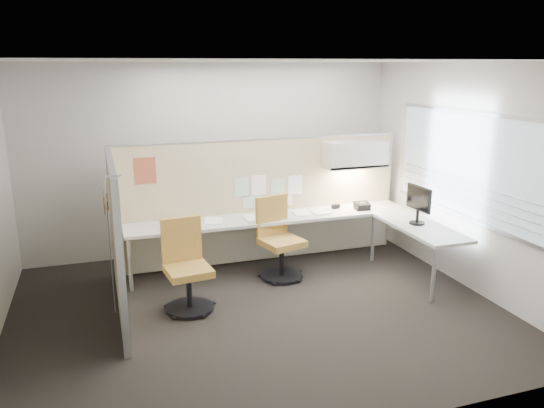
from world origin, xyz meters
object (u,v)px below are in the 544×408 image
object	(u,v)px
desk	(298,226)
monitor	(418,202)
chair_left	(186,268)
phone	(362,206)
chair_right	(278,241)

from	to	relation	value
desk	monitor	distance (m)	1.64
chair_left	monitor	world-z (taller)	monitor
chair_left	phone	bearing A→B (deg)	11.26
chair_left	desk	bearing A→B (deg)	18.53
chair_left	monitor	distance (m)	3.10
chair_right	phone	xyz separation A→B (m)	(1.38, 0.31, 0.28)
desk	phone	size ratio (longest dim) A/B	17.65
monitor	chair_right	bearing A→B (deg)	69.04
monitor	phone	distance (m)	0.98
chair_left	phone	xyz separation A→B (m)	(2.71, 0.88, 0.29)
phone	chair_left	bearing A→B (deg)	-155.79
monitor	phone	world-z (taller)	monitor
phone	chair_right	bearing A→B (deg)	-161.30
monitor	phone	bearing A→B (deg)	18.99
desk	chair_right	world-z (taller)	chair_right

